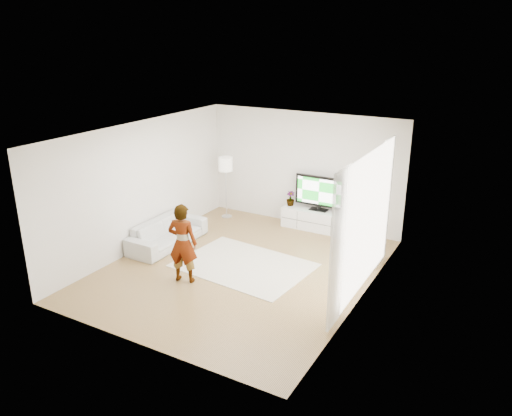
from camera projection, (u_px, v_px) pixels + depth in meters
The scene contains 17 objects.
floor at pixel (241, 269), 10.16m from camera, with size 6.00×6.00×0.00m, color #AD884E.
ceiling at pixel (239, 132), 9.23m from camera, with size 6.00×6.00×0.00m, color white.
wall_left at pixel (142, 186), 10.85m from camera, with size 0.02×6.00×2.80m, color silver.
wall_right at pixel (365, 227), 8.54m from camera, with size 0.02×6.00×2.80m, color silver.
wall_back at pixel (303, 169), 12.16m from camera, with size 5.00×0.02×2.80m, color silver.
wall_front at pixel (134, 262), 7.22m from camera, with size 5.00×0.02×2.80m, color silver.
window at pixel (369, 219), 8.78m from camera, with size 0.01×2.60×2.50m, color white.
curtain_near at pixel (339, 249), 7.78m from camera, with size 0.04×0.70×2.60m, color white.
curtain_far at pixel (385, 203), 9.92m from camera, with size 0.04×0.70×2.60m, color white.
media_console at pixel (318, 220), 12.11m from camera, with size 1.76×0.50×0.49m.
television at pixel (319, 192), 11.90m from camera, with size 1.21×0.24×0.84m.
game_console at pixel (349, 211), 11.63m from camera, with size 0.09×0.19×0.25m.
potted_plant at pixel (290, 199), 12.31m from camera, with size 0.20×0.20×0.36m, color #3F7238.
rug at pixel (244, 265), 10.30m from camera, with size 2.62×1.89×0.01m, color beige.
player at pixel (183, 243), 9.41m from camera, with size 0.57×0.37×1.56m, color #334772.
sofa at pixel (168, 233), 11.21m from camera, with size 2.01×0.79×0.59m, color beige.
floor_lamp at pixel (226, 167), 12.60m from camera, with size 0.35×0.35×1.59m.
Camera 1 is at (4.75, -7.85, 4.54)m, focal length 35.00 mm.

